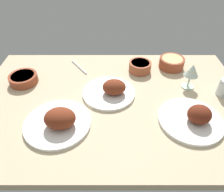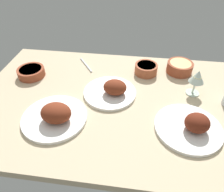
{
  "view_description": "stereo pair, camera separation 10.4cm",
  "coord_description": "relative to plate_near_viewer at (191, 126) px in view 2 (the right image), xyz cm",
  "views": [
    {
      "loc": [
        0.22,
        -78.98,
        73.56
      ],
      "look_at": [
        0.0,
        0.0,
        6.0
      ],
      "focal_mm": 33.05,
      "sensor_mm": 36.0,
      "label": 1
    },
    {
      "loc": [
        10.58,
        -78.27,
        73.56
      ],
      "look_at": [
        0.0,
        0.0,
        6.0
      ],
      "focal_mm": 33.05,
      "sensor_mm": 36.0,
      "label": 2
    }
  ],
  "objects": [
    {
      "name": "plate_near_viewer",
      "position": [
        0.0,
        0.0,
        0.0
      ],
      "size": [
        28.99,
        28.99,
        9.58
      ],
      "color": "white",
      "rests_on": "dining_table"
    },
    {
      "name": "bowl_cream",
      "position": [
        -19.7,
        41.62,
        0.62
      ],
      "size": [
        13.14,
        13.14,
        5.81
      ],
      "color": "#A35133",
      "rests_on": "dining_table"
    },
    {
      "name": "fork_loose",
      "position": [
        -56.85,
        45.25,
        -2.13
      ],
      "size": [
        11.07,
        15.03,
        0.8
      ],
      "primitive_type": "cube",
      "rotation": [
        0.0,
        0.0,
        2.19
      ],
      "color": "silver",
      "rests_on": "dining_table"
    },
    {
      "name": "plate_far_side",
      "position": [
        -36.97,
        19.36,
        0.11
      ],
      "size": [
        27.3,
        27.3,
        9.07
      ],
      "color": "white",
      "rests_on": "dining_table"
    },
    {
      "name": "plate_center_main",
      "position": [
        -59.61,
        -2.24,
        0.55
      ],
      "size": [
        29.73,
        29.73,
        10.02
      ],
      "color": "white",
      "rests_on": "dining_table"
    },
    {
      "name": "dining_table",
      "position": [
        -36.4,
        15.65,
        -4.53
      ],
      "size": [
        140.0,
        90.0,
        4.0
      ],
      "primitive_type": "cube",
      "color": "#C6B28E",
      "rests_on": "ground"
    },
    {
      "name": "bowl_pasta",
      "position": [
        0.03,
        45.55,
        0.87
      ],
      "size": [
        14.9,
        14.9,
        6.28
      ],
      "color": "brown",
      "rests_on": "dining_table"
    },
    {
      "name": "bowl_soup",
      "position": [
        -85.66,
        29.93,
        0.1
      ],
      "size": [
        15.26,
        15.26,
        4.79
      ],
      "color": "brown",
      "rests_on": "dining_table"
    },
    {
      "name": "wine_glass",
      "position": [
        4.98,
        26.0,
        7.4
      ],
      "size": [
        7.6,
        7.6,
        14.0
      ],
      "color": "silver",
      "rests_on": "dining_table"
    }
  ]
}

